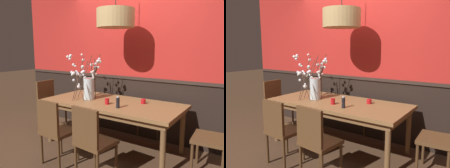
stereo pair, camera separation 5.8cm
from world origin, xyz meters
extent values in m
plane|color=#4C3321|center=(0.00, 0.00, 0.00)|extent=(24.00, 24.00, 0.00)
cube|color=black|center=(0.00, 0.70, 0.51)|extent=(5.27, 0.12, 1.02)
cube|color=#31241E|center=(0.00, 0.69, 1.04)|extent=(5.27, 0.14, 0.05)
cube|color=#B2231E|center=(0.00, 0.70, 1.88)|extent=(5.27, 0.12, 1.73)
cube|color=olive|center=(0.00, 0.00, 0.71)|extent=(2.15, 0.96, 0.05)
cube|color=brown|center=(0.00, 0.00, 0.65)|extent=(2.04, 0.85, 0.08)
cylinder|color=brown|center=(-0.99, -0.39, 0.34)|extent=(0.07, 0.07, 0.69)
cylinder|color=brown|center=(0.99, -0.39, 0.34)|extent=(0.07, 0.07, 0.69)
cylinder|color=brown|center=(-0.99, 0.39, 0.34)|extent=(0.07, 0.07, 0.69)
cylinder|color=brown|center=(0.99, 0.39, 0.34)|extent=(0.07, 0.07, 0.69)
cube|color=brown|center=(1.43, 0.02, 0.46)|extent=(0.42, 0.47, 0.04)
cylinder|color=#492F1A|center=(1.27, -0.18, 0.22)|extent=(0.04, 0.04, 0.44)
cylinder|color=#492F1A|center=(1.25, 0.20, 0.22)|extent=(0.04, 0.04, 0.44)
cylinder|color=#492F1A|center=(1.61, -0.16, 0.22)|extent=(0.04, 0.04, 0.44)
cube|color=brown|center=(-0.32, 0.85, 0.45)|extent=(0.41, 0.43, 0.04)
cube|color=brown|center=(-0.32, 1.04, 0.70)|extent=(0.38, 0.04, 0.44)
cylinder|color=#492F1A|center=(-0.14, 0.66, 0.22)|extent=(0.04, 0.04, 0.43)
cylinder|color=#492F1A|center=(-0.49, 0.66, 0.22)|extent=(0.04, 0.04, 0.43)
cylinder|color=#492F1A|center=(-0.15, 1.03, 0.22)|extent=(0.04, 0.04, 0.43)
cylinder|color=#492F1A|center=(-0.49, 1.03, 0.22)|extent=(0.04, 0.04, 0.43)
cube|color=brown|center=(0.31, 0.82, 0.45)|extent=(0.45, 0.46, 0.04)
cube|color=brown|center=(0.30, 1.02, 0.71)|extent=(0.41, 0.06, 0.47)
cylinder|color=#492F1A|center=(0.51, 0.64, 0.21)|extent=(0.04, 0.04, 0.43)
cylinder|color=#492F1A|center=(0.14, 0.62, 0.21)|extent=(0.04, 0.04, 0.43)
cylinder|color=#492F1A|center=(0.48, 1.02, 0.21)|extent=(0.04, 0.04, 0.43)
cylinder|color=#492F1A|center=(0.12, 1.00, 0.21)|extent=(0.04, 0.04, 0.43)
cube|color=brown|center=(0.31, -0.82, 0.45)|extent=(0.45, 0.43, 0.04)
cube|color=brown|center=(0.30, -0.99, 0.69)|extent=(0.39, 0.07, 0.44)
cylinder|color=#492F1A|center=(0.15, -0.64, 0.21)|extent=(0.04, 0.04, 0.43)
cylinder|color=#492F1A|center=(0.51, -0.67, 0.21)|extent=(0.04, 0.04, 0.43)
cylinder|color=#492F1A|center=(0.12, -0.97, 0.21)|extent=(0.04, 0.04, 0.43)
cube|color=brown|center=(-0.33, -0.80, 0.44)|extent=(0.41, 0.41, 0.04)
cube|color=brown|center=(-0.33, -0.98, 0.68)|extent=(0.38, 0.05, 0.43)
cylinder|color=#492F1A|center=(-0.49, -0.62, 0.21)|extent=(0.04, 0.04, 0.42)
cylinder|color=#492F1A|center=(-0.15, -0.63, 0.21)|extent=(0.04, 0.04, 0.42)
cylinder|color=#492F1A|center=(-0.50, -0.96, 0.21)|extent=(0.04, 0.04, 0.42)
cylinder|color=#492F1A|center=(-0.16, -0.97, 0.21)|extent=(0.04, 0.04, 0.42)
cube|color=brown|center=(-1.38, 0.02, 0.47)|extent=(0.40, 0.44, 0.04)
cube|color=brown|center=(-1.55, 0.02, 0.72)|extent=(0.05, 0.41, 0.45)
cylinder|color=#492F1A|center=(-1.22, 0.21, 0.22)|extent=(0.04, 0.04, 0.45)
cylinder|color=#492F1A|center=(-1.21, -0.16, 0.22)|extent=(0.04, 0.04, 0.45)
cylinder|color=#492F1A|center=(-1.55, 0.20, 0.22)|extent=(0.04, 0.04, 0.45)
cylinder|color=#492F1A|center=(-1.54, -0.17, 0.22)|extent=(0.04, 0.04, 0.45)
cylinder|color=silver|center=(-0.42, -0.05, 0.91)|extent=(0.17, 0.17, 0.34)
cylinder|color=silver|center=(-0.42, -0.05, 0.78)|extent=(0.15, 0.15, 0.08)
cylinder|color=#472D23|center=(-0.40, 0.04, 0.99)|extent=(0.19, 0.05, 0.50)
sphere|color=white|center=(-0.37, 0.15, 1.24)|extent=(0.05, 0.05, 0.05)
sphere|color=white|center=(-0.40, 0.06, 1.12)|extent=(0.03, 0.03, 0.03)
sphere|color=white|center=(-0.41, 0.04, 1.08)|extent=(0.05, 0.05, 0.05)
sphere|color=white|center=(-0.39, 0.11, 1.24)|extent=(0.05, 0.05, 0.05)
sphere|color=white|center=(-0.41, 0.00, 0.98)|extent=(0.06, 0.06, 0.06)
cylinder|color=#472D23|center=(-0.39, 0.09, 1.10)|extent=(0.20, 0.04, 0.72)
sphere|color=white|center=(-0.39, 0.18, 1.32)|extent=(0.05, 0.05, 0.05)
sphere|color=white|center=(-0.36, 0.07, 1.13)|extent=(0.05, 0.05, 0.05)
sphere|color=white|center=(-0.43, 0.12, 1.18)|extent=(0.04, 0.04, 0.04)
sphere|color=white|center=(-0.42, 0.06, 1.12)|extent=(0.05, 0.05, 0.05)
sphere|color=white|center=(-0.43, 0.15, 1.30)|extent=(0.05, 0.05, 0.05)
cylinder|color=#472D23|center=(-0.39, 0.00, 1.04)|extent=(0.06, 0.08, 0.59)
sphere|color=white|center=(-0.38, -0.02, 1.17)|extent=(0.04, 0.04, 0.04)
sphere|color=white|center=(-0.38, -0.01, 1.29)|extent=(0.05, 0.05, 0.05)
sphere|color=white|center=(-0.42, 0.02, 1.03)|extent=(0.03, 0.03, 0.03)
cylinder|color=#472D23|center=(-0.58, -0.11, 1.08)|extent=(0.06, 0.35, 0.69)
sphere|color=white|center=(-0.72, -0.13, 1.43)|extent=(0.05, 0.05, 0.05)
sphere|color=white|center=(-0.76, -0.16, 1.42)|extent=(0.04, 0.04, 0.04)
sphere|color=white|center=(-0.63, -0.15, 1.16)|extent=(0.05, 0.05, 0.05)
sphere|color=white|center=(-0.65, -0.10, 1.26)|extent=(0.03, 0.03, 0.03)
sphere|color=white|center=(-0.75, -0.11, 1.42)|extent=(0.05, 0.05, 0.05)
sphere|color=white|center=(-0.71, -0.16, 1.38)|extent=(0.04, 0.04, 0.04)
cylinder|color=#472D23|center=(-0.37, 0.02, 1.04)|extent=(0.10, 0.03, 0.60)
sphere|color=white|center=(-0.39, 0.03, 1.17)|extent=(0.05, 0.05, 0.05)
sphere|color=white|center=(-0.34, 0.03, 1.26)|extent=(0.04, 0.04, 0.04)
sphere|color=white|center=(-0.39, 0.03, 1.09)|extent=(0.04, 0.04, 0.04)
sphere|color=white|center=(-0.37, 0.04, 1.23)|extent=(0.03, 0.03, 0.03)
sphere|color=white|center=(-0.38, 0.06, 1.24)|extent=(0.04, 0.04, 0.04)
cylinder|color=#472D23|center=(-0.34, 0.02, 1.06)|extent=(0.08, 0.10, 0.65)
sphere|color=white|center=(-0.35, -0.01, 1.09)|extent=(0.03, 0.03, 0.03)
sphere|color=white|center=(-0.29, 0.07, 1.34)|extent=(0.04, 0.04, 0.04)
sphere|color=white|center=(-0.27, 0.05, 1.34)|extent=(0.05, 0.05, 0.05)
sphere|color=white|center=(-0.27, 0.05, 1.38)|extent=(0.04, 0.04, 0.04)
sphere|color=white|center=(-0.28, 0.02, 1.35)|extent=(0.05, 0.05, 0.05)
cylinder|color=#472D23|center=(-0.57, -0.05, 1.04)|extent=(0.01, 0.37, 0.61)
sphere|color=white|center=(-0.60, -0.08, 1.13)|extent=(0.05, 0.05, 0.05)
sphere|color=white|center=(-0.64, -0.09, 1.13)|extent=(0.04, 0.04, 0.04)
sphere|color=white|center=(-0.72, -0.06, 1.28)|extent=(0.05, 0.05, 0.05)
sphere|color=white|center=(-0.66, -0.07, 1.18)|extent=(0.04, 0.04, 0.04)
sphere|color=white|center=(-0.60, -0.04, 1.10)|extent=(0.05, 0.05, 0.05)
sphere|color=white|center=(-0.63, -0.07, 1.16)|extent=(0.03, 0.03, 0.03)
cylinder|color=#472D23|center=(-0.40, -0.13, 1.01)|extent=(0.22, 0.05, 0.54)
sphere|color=white|center=(-0.41, -0.21, 1.19)|extent=(0.05, 0.05, 0.05)
sphere|color=white|center=(-0.40, -0.19, 1.20)|extent=(0.05, 0.05, 0.05)
sphere|color=white|center=(-0.40, -0.11, 1.00)|extent=(0.04, 0.04, 0.04)
sphere|color=white|center=(-0.42, -0.19, 1.27)|extent=(0.05, 0.05, 0.05)
cylinder|color=#472D23|center=(-0.56, 0.02, 1.09)|extent=(0.13, 0.25, 0.70)
sphere|color=white|center=(-0.54, 0.01, 1.07)|extent=(0.05, 0.05, 0.05)
sphere|color=white|center=(-0.57, 0.00, 1.11)|extent=(0.04, 0.04, 0.04)
sphere|color=white|center=(-0.62, 0.03, 1.22)|extent=(0.04, 0.04, 0.04)
sphere|color=white|center=(-0.64, 0.09, 1.36)|extent=(0.05, 0.05, 0.05)
sphere|color=white|center=(-0.57, 0.03, 1.06)|extent=(0.04, 0.04, 0.04)
sphere|color=white|center=(-0.69, 0.11, 1.44)|extent=(0.04, 0.04, 0.04)
cylinder|color=#472D23|center=(-0.50, -0.19, 0.98)|extent=(0.28, 0.09, 0.47)
sphere|color=white|center=(-0.52, -0.32, 1.15)|extent=(0.03, 0.03, 0.03)
sphere|color=white|center=(-0.55, -0.30, 1.19)|extent=(0.04, 0.04, 0.04)
sphere|color=white|center=(-0.54, -0.26, 1.06)|extent=(0.04, 0.04, 0.04)
sphere|color=white|center=(-0.52, -0.29, 1.17)|extent=(0.05, 0.05, 0.05)
sphere|color=white|center=(-0.51, -0.19, 0.95)|extent=(0.05, 0.05, 0.05)
sphere|color=white|center=(-0.48, -0.22, 1.00)|extent=(0.03, 0.03, 0.03)
cylinder|color=red|center=(0.45, 0.16, 0.77)|extent=(0.07, 0.07, 0.07)
torus|color=red|center=(0.45, 0.16, 0.80)|extent=(0.08, 0.08, 0.01)
cylinder|color=silver|center=(0.45, 0.16, 0.76)|extent=(0.05, 0.05, 0.04)
cylinder|color=red|center=(0.02, -0.17, 0.78)|extent=(0.06, 0.06, 0.09)
torus|color=red|center=(0.02, -0.17, 0.82)|extent=(0.07, 0.07, 0.01)
cylinder|color=silver|center=(0.02, -0.17, 0.77)|extent=(0.04, 0.04, 0.04)
cylinder|color=black|center=(0.27, -0.25, 0.81)|extent=(0.05, 0.05, 0.15)
cylinder|color=beige|center=(0.27, -0.25, 0.89)|extent=(0.04, 0.04, 0.02)
cylinder|color=tan|center=(0.00, 0.10, 2.00)|extent=(0.57, 0.57, 0.27)
sphere|color=#F9EAB7|center=(0.00, 0.10, 1.95)|extent=(0.14, 0.14, 0.14)
camera|label=1|loc=(1.88, -2.83, 1.57)|focal=36.27mm
camera|label=2|loc=(1.93, -2.80, 1.57)|focal=36.27mm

